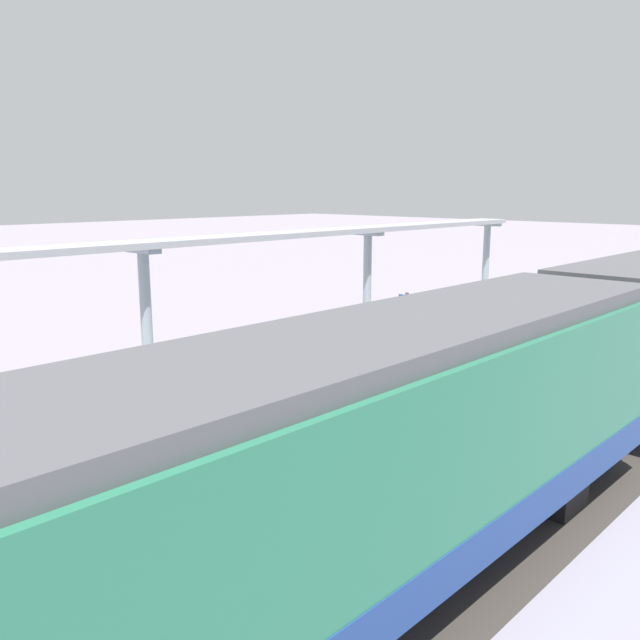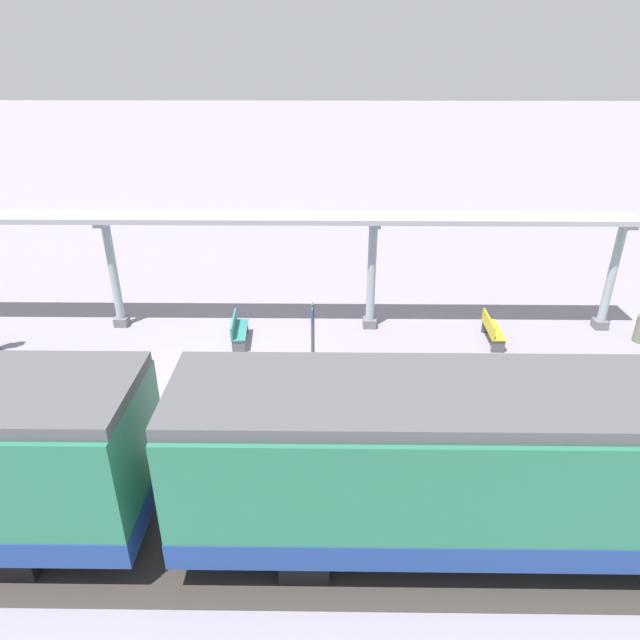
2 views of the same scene
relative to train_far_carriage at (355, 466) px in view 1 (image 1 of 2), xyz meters
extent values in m
plane|color=gray|center=(5.60, -6.98, -1.83)|extent=(176.00, 176.00, 0.00)
cube|color=gold|center=(1.79, -6.98, -1.83)|extent=(0.39, 31.32, 0.01)
cube|color=#38332D|center=(-0.01, -6.98, -1.83)|extent=(3.20, 43.32, 0.01)
cube|color=black|center=(1.31, -13.54, 0.42)|extent=(0.03, 11.90, 0.84)
cube|color=black|center=(1.31, -11.38, -0.14)|extent=(0.04, 1.10, 2.00)
cube|color=black|center=(-0.01, -9.40, -1.51)|extent=(2.21, 0.90, 0.64)
cube|color=#287555|center=(-0.01, 0.00, 0.11)|extent=(2.60, 12.94, 2.60)
cube|color=navy|center=(-0.01, 0.00, -0.92)|extent=(2.63, 12.96, 0.55)
cube|color=#515156|center=(-0.01, 0.00, 1.53)|extent=(2.39, 12.94, 0.24)
cube|color=black|center=(1.31, 0.00, 0.42)|extent=(0.03, 11.90, 0.84)
cube|color=black|center=(1.31, -2.16, -0.14)|extent=(0.04, 1.10, 2.00)
cube|color=black|center=(1.31, 2.16, -0.14)|extent=(0.04, 1.10, 2.00)
cube|color=black|center=(-0.01, -4.14, -1.51)|extent=(2.21, 0.90, 0.64)
cube|color=slate|center=(9.15, -19.03, -1.68)|extent=(0.44, 0.44, 0.30)
cylinder|color=#96A8AE|center=(9.15, -19.03, 0.12)|extent=(0.28, 0.28, 3.29)
cube|color=#96A8AE|center=(9.15, -19.03, 1.82)|extent=(1.10, 0.36, 0.12)
cube|color=slate|center=(9.15, -11.23, -1.68)|extent=(0.44, 0.44, 0.30)
cylinder|color=#96A8AE|center=(9.15, -11.23, 0.12)|extent=(0.28, 0.28, 3.29)
cube|color=#96A8AE|center=(9.15, -11.23, 1.82)|extent=(1.10, 0.36, 0.12)
cube|color=slate|center=(9.15, -2.78, -1.68)|extent=(0.44, 0.44, 0.30)
cylinder|color=#96A8AE|center=(9.15, -2.78, 0.12)|extent=(0.28, 0.28, 3.29)
cube|color=#96A8AE|center=(9.15, -2.78, 1.82)|extent=(1.10, 0.36, 0.12)
cube|color=#A8AAB2|center=(9.15, -6.84, 1.96)|extent=(1.20, 25.17, 0.16)
cube|color=#2D7972|center=(7.98, -7.00, -1.39)|extent=(1.52, 0.52, 0.04)
cube|color=#2D7972|center=(7.97, -6.81, -1.17)|extent=(1.50, 0.14, 0.40)
cube|color=#4C4C51|center=(8.65, -6.97, -1.62)|extent=(0.12, 0.40, 0.42)
cube|color=#4C4C51|center=(7.32, -7.04, -1.62)|extent=(0.12, 0.40, 0.42)
cube|color=gold|center=(8.10, -15.13, -1.39)|extent=(1.51, 0.47, 0.04)
cube|color=gold|center=(8.10, -14.94, -1.17)|extent=(1.50, 0.09, 0.40)
cube|color=#4C4C51|center=(8.77, -15.14, -1.62)|extent=(0.11, 0.40, 0.42)
cube|color=#4C4C51|center=(7.43, -15.12, -1.62)|extent=(0.11, 0.40, 0.42)
cylinder|color=#6B725B|center=(8.21, -19.94, -1.38)|extent=(0.48, 0.48, 0.90)
cylinder|color=#4C4C51|center=(6.14, -9.38, -0.73)|extent=(0.10, 0.10, 2.20)
cube|color=#284C9E|center=(6.14, -9.38, 0.12)|extent=(0.56, 0.04, 0.36)
cylinder|color=#271E31|center=(2.85, -12.25, -1.44)|extent=(0.10, 0.10, 0.78)
cylinder|color=#271E31|center=(2.94, -12.37, -1.44)|extent=(0.10, 0.10, 0.78)
cube|color=#465D4A|center=(2.90, -12.31, -0.75)|extent=(0.44, 0.49, 0.59)
sphere|color=beige|center=(2.90, -12.31, -0.35)|extent=(0.21, 0.21, 0.21)
cylinder|color=#27242F|center=(7.27, 0.69, -1.41)|extent=(0.11, 0.11, 0.85)
cylinder|color=#27242F|center=(7.31, 0.52, -1.41)|extent=(0.11, 0.11, 0.85)
cube|color=#2D4A89|center=(7.29, 0.60, -0.66)|extent=(0.34, 0.54, 0.64)
sphere|color=beige|center=(7.29, 0.60, -0.23)|extent=(0.23, 0.23, 0.23)
camera|label=1|loc=(-4.78, 5.59, 3.26)|focal=36.65mm
camera|label=2|loc=(-7.99, -9.77, 6.84)|focal=31.62mm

